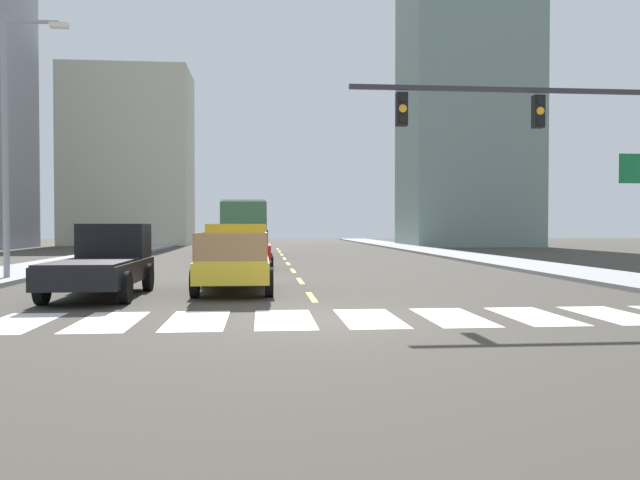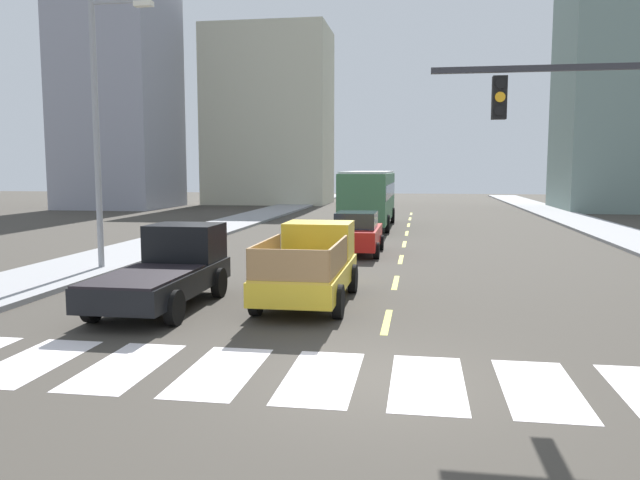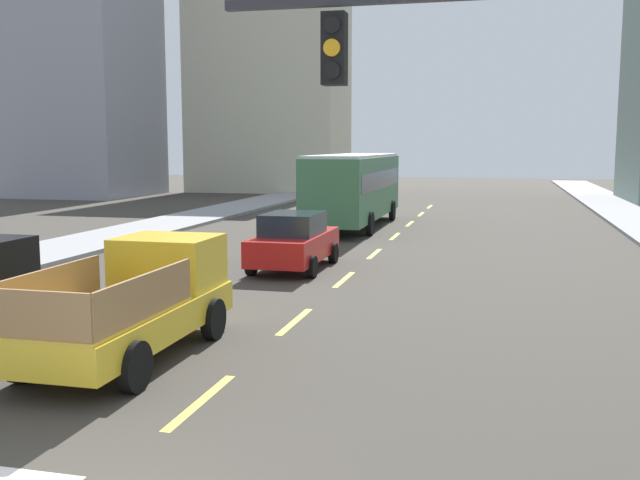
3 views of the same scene
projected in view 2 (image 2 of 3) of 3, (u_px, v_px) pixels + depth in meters
The scene contains 23 objects.
ground_plane at pixel (374, 380), 10.31m from camera, with size 160.00×160.00×0.00m, color #3E3932.
sidewalk_left at pixel (171, 241), 29.69m from camera, with size 3.39×110.00×0.15m, color #939396.
crosswalk_stripe_1 at pixel (34, 361), 11.28m from camera, with size 1.19×2.81×0.01m, color silver.
crosswalk_stripe_2 at pixel (125, 366), 11.00m from camera, with size 1.19×2.81×0.01m, color silver.
crosswalk_stripe_3 at pixel (221, 371), 10.73m from camera, with size 1.19×2.81×0.01m, color silver.
crosswalk_stripe_4 at pixel (321, 377), 10.45m from camera, with size 1.19×2.81×0.01m, color silver.
crosswalk_stripe_5 at pixel (427, 382), 10.18m from camera, with size 1.19×2.81×0.01m, color silver.
crosswalk_stripe_6 at pixel (540, 388), 9.90m from camera, with size 1.19×2.81×0.01m, color silver.
lane_dash_0 at pixel (387, 322), 14.24m from camera, with size 0.16×2.40×0.01m, color #D5D547.
lane_dash_1 at pixel (396, 282), 19.14m from camera, with size 0.16×2.40×0.01m, color #D5D547.
lane_dash_2 at pixel (401, 259), 24.05m from camera, with size 0.16×2.40×0.01m, color #D5D547.
lane_dash_3 at pixel (404, 244), 28.95m from camera, with size 0.16×2.40×0.01m, color #D5D547.
lane_dash_4 at pixel (407, 233), 33.86m from camera, with size 0.16×2.40×0.01m, color #D5D547.
lane_dash_5 at pixel (409, 225), 38.77m from camera, with size 0.16×2.40×0.01m, color #D5D547.
lane_dash_6 at pixel (410, 219), 43.67m from camera, with size 0.16×2.40×0.01m, color #D5D547.
lane_dash_7 at pixel (411, 214), 48.58m from camera, with size 0.16×2.40×0.01m, color #D5D547.
pickup_stakebed at pixel (311, 265), 16.55m from camera, with size 2.18×5.20×1.96m.
pickup_dark at pixel (169, 269), 15.96m from camera, with size 2.18×5.20×1.96m.
city_bus at pixel (369, 195), 36.91m from camera, with size 2.72×10.80×3.32m.
sedan_far at pixel (357, 233), 25.55m from camera, with size 2.02×4.40×1.72m.
streetlight_left at pixel (100, 123), 20.71m from camera, with size 2.20×0.28×9.00m.
block_mid_left at pixel (269, 117), 62.44m from camera, with size 11.99×7.90×17.18m, color beige.
block_mid_right at pixel (115, 8), 54.67m from camera, with size 8.80×9.19×34.83m, color #9394A1.
Camera 2 is at (0.71, -10.00, 3.45)m, focal length 35.23 mm.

